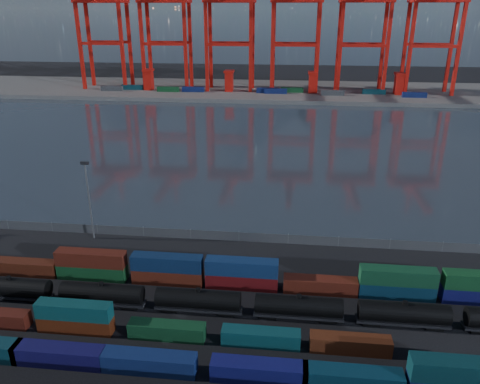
# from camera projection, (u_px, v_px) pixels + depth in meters

# --- Properties ---
(ground) EXTENTS (700.00, 700.00, 0.00)m
(ground) POSITION_uv_depth(u_px,v_px,m) (218.00, 327.00, 69.69)
(ground) COLOR black
(ground) RESTS_ON ground
(harbor_water) EXTENTS (700.00, 700.00, 0.00)m
(harbor_water) POSITION_uv_depth(u_px,v_px,m) (263.00, 142.00, 166.77)
(harbor_water) COLOR #2D3842
(harbor_water) RESTS_ON ground
(far_quay) EXTENTS (700.00, 70.00, 2.00)m
(far_quay) POSITION_uv_depth(u_px,v_px,m) (275.00, 91.00, 263.49)
(far_quay) COLOR #514F4C
(far_quay) RESTS_ON ground
(container_row_south) EXTENTS (115.13, 2.51, 5.36)m
(container_row_south) POSITION_uv_depth(u_px,v_px,m) (304.00, 373.00, 58.73)
(container_row_south) COLOR #0C3540
(container_row_south) RESTS_ON ground
(container_row_mid) EXTENTS (128.67, 2.26, 4.81)m
(container_row_mid) POSITION_uv_depth(u_px,v_px,m) (182.00, 329.00, 66.75)
(container_row_mid) COLOR #383C3D
(container_row_mid) RESTS_ON ground
(container_row_north) EXTENTS (129.26, 2.48, 5.29)m
(container_row_north) POSITION_uv_depth(u_px,v_px,m) (226.00, 275.00, 79.25)
(container_row_north) COLOR #0F114F
(container_row_north) RESTS_ON ground
(tanker_string) EXTENTS (122.19, 2.94, 4.21)m
(tanker_string) POSITION_uv_depth(u_px,v_px,m) (248.00, 303.00, 71.78)
(tanker_string) COLOR black
(tanker_string) RESTS_ON ground
(waterfront_fence) EXTENTS (160.12, 0.12, 2.20)m
(waterfront_fence) POSITION_uv_depth(u_px,v_px,m) (239.00, 237.00, 95.21)
(waterfront_fence) COLOR #595B5E
(waterfront_fence) RESTS_ON ground
(yard_light_mast) EXTENTS (1.60, 0.40, 16.60)m
(yard_light_mast) POSITION_uv_depth(u_px,v_px,m) (89.00, 196.00, 93.42)
(yard_light_mast) COLOR slate
(yard_light_mast) RESTS_ON ground
(gantry_cranes) EXTENTS (201.80, 51.45, 69.68)m
(gantry_cranes) POSITION_uv_depth(u_px,v_px,m) (263.00, 12.00, 242.65)
(gantry_cranes) COLOR red
(gantry_cranes) RESTS_ON ground
(quay_containers) EXTENTS (172.58, 10.99, 2.60)m
(quay_containers) POSITION_uv_depth(u_px,v_px,m) (254.00, 90.00, 250.34)
(quay_containers) COLOR navy
(quay_containers) RESTS_ON far_quay
(straddle_carriers) EXTENTS (140.00, 7.00, 11.10)m
(straddle_carriers) POSITION_uv_depth(u_px,v_px,m) (270.00, 81.00, 252.01)
(straddle_carriers) COLOR red
(straddle_carriers) RESTS_ON far_quay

